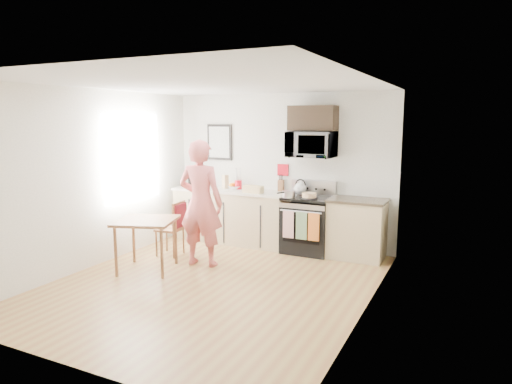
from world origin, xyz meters
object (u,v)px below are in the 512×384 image
at_px(dining_table, 146,225).
at_px(person, 201,203).
at_px(range, 308,226).
at_px(microwave, 312,145).
at_px(chair, 176,221).
at_px(cake, 309,196).

bearing_deg(dining_table, person, 43.87).
xyz_separation_m(range, person, (-1.21, -1.33, 0.50)).
bearing_deg(microwave, dining_table, -131.95).
height_order(chair, cake, cake).
height_order(microwave, dining_table, microwave).
distance_m(microwave, person, 2.05).
relative_size(person, cake, 6.82).
distance_m(range, chair, 2.13).
bearing_deg(cake, person, -137.78).
distance_m(range, dining_table, 2.60).
height_order(dining_table, chair, chair).
xyz_separation_m(person, cake, (1.28, 1.16, 0.03)).
bearing_deg(cake, dining_table, -137.26).
xyz_separation_m(person, dining_table, (-0.58, -0.55, -0.28)).
xyz_separation_m(range, cake, (0.07, -0.17, 0.53)).
relative_size(microwave, person, 0.40).
xyz_separation_m(range, chair, (-1.81, -1.11, 0.13)).
bearing_deg(person, microwave, -136.65).
xyz_separation_m(range, microwave, (-0.00, 0.10, 1.32)).
xyz_separation_m(range, dining_table, (-1.78, -1.88, 0.22)).
bearing_deg(range, person, -132.33).
bearing_deg(person, range, -138.80).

